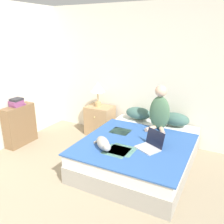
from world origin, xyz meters
name	(u,v)px	position (x,y,z in m)	size (l,w,h in m)	color
wall_back	(146,75)	(0.00, 3.12, 1.27)	(5.20, 0.05, 2.55)	silver
bed	(139,152)	(0.32, 2.07, 0.23)	(1.60, 1.97, 0.46)	#9E998E
pillow_near	(138,113)	(-0.03, 2.88, 0.58)	(0.49, 0.29, 0.23)	#42665B
pillow_far	(175,119)	(0.66, 2.88, 0.58)	(0.49, 0.29, 0.23)	#42665B
person_sitting	(160,110)	(0.45, 2.59, 0.79)	(0.36, 0.34, 0.76)	#476B4C
cat_tabby	(103,144)	(-0.02, 1.52, 0.54)	(0.40, 0.44, 0.17)	#A8A399
laptop_open	(150,145)	(0.56, 1.84, 0.51)	(0.42, 0.40, 0.25)	#B7B7BC
nightstand	(100,120)	(-0.86, 2.85, 0.30)	(0.54, 0.42, 0.60)	tan
table_lamp	(98,88)	(-0.89, 2.83, 0.98)	(0.29, 0.29, 0.50)	tan
bookshelf	(20,125)	(-1.96, 1.74, 0.38)	(0.22, 0.62, 0.76)	brown
book_stack_top	(17,102)	(-1.96, 1.75, 0.82)	(0.21, 0.26, 0.14)	#844270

